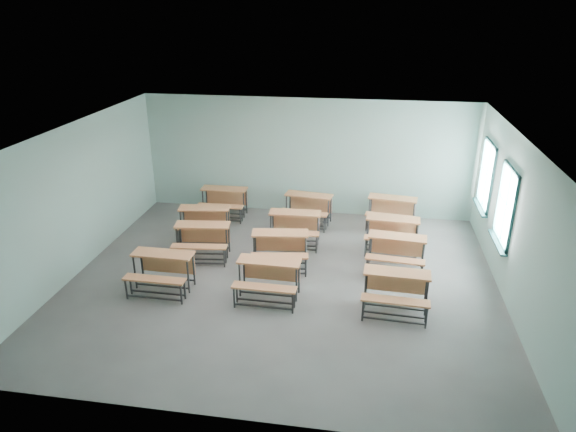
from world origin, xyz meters
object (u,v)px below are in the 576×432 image
object	(u,v)px
desk_unit_r0c1	(268,274)
desk_unit_r1c0	(202,236)
desk_unit_r2c2	(392,230)
desk_unit_r2c0	(204,218)
desk_unit_r3c1	(308,205)
desk_unit_r0c0	(162,267)
desk_unit_r3c0	(224,198)
desk_unit_r1c1	(280,245)
desk_unit_r1c2	(396,249)
desk_unit_r3c2	(392,208)
desk_unit_r0c2	(396,286)
desk_unit_r2c1	(295,224)

from	to	relation	value
desk_unit_r0c1	desk_unit_r1c0	distance (m)	2.39
desk_unit_r1c0	desk_unit_r2c2	size ratio (longest dim) A/B	1.03
desk_unit_r0c1	desk_unit_r2c0	distance (m)	3.31
desk_unit_r0c1	desk_unit_r2c0	world-z (taller)	same
desk_unit_r2c2	desk_unit_r3c1	size ratio (longest dim) A/B	0.96
desk_unit_r0c0	desk_unit_r3c0	size ratio (longest dim) A/B	1.00
desk_unit_r1c1	desk_unit_r3c0	world-z (taller)	same
desk_unit_r0c0	desk_unit_r1c0	size ratio (longest dim) A/B	0.94
desk_unit_r0c0	desk_unit_r1c0	xyz separation A→B (m)	(0.36, 1.55, 0.00)
desk_unit_r1c2	desk_unit_r3c2	world-z (taller)	same
desk_unit_r1c1	desk_unit_r3c2	bearing A→B (deg)	38.73
desk_unit_r1c1	desk_unit_r2c2	distance (m)	2.77
desk_unit_r0c2	desk_unit_r3c2	world-z (taller)	same
desk_unit_r0c2	desk_unit_r2c1	size ratio (longest dim) A/B	1.01
desk_unit_r1c0	desk_unit_r3c0	distance (m)	2.48
desk_unit_r2c2	desk_unit_r3c2	size ratio (longest dim) A/B	0.96
desk_unit_r0c0	desk_unit_r2c0	world-z (taller)	same
desk_unit_r3c1	desk_unit_r0c1	bearing A→B (deg)	-86.68
desk_unit_r3c2	desk_unit_r1c2	bearing A→B (deg)	-81.70
desk_unit_r0c0	desk_unit_r1c2	xyz separation A→B (m)	(4.76, 1.60, 0.00)
desk_unit_r0c0	desk_unit_r1c1	world-z (taller)	same
desk_unit_r3c1	desk_unit_r0c2	bearing A→B (deg)	-53.20
desk_unit_r0c0	desk_unit_r1c1	bearing A→B (deg)	32.70
desk_unit_r0c1	desk_unit_r1c1	world-z (taller)	same
desk_unit_r0c2	desk_unit_r3c1	distance (m)	4.51
desk_unit_r3c0	desk_unit_r2c1	bearing A→B (deg)	-33.69
desk_unit_r1c1	desk_unit_r3c1	xyz separation A→B (m)	(0.31, 2.52, 0.00)
desk_unit_r2c0	desk_unit_r3c0	world-z (taller)	same
desk_unit_r2c2	desk_unit_r2c0	bearing A→B (deg)	-176.09
desk_unit_r1c0	desk_unit_r3c2	world-z (taller)	same
desk_unit_r3c2	desk_unit_r2c2	bearing A→B (deg)	-83.60
desk_unit_r0c2	desk_unit_r3c0	distance (m)	6.09
desk_unit_r0c1	desk_unit_r2c2	xyz separation A→B (m)	(2.49, 2.58, 0.00)
desk_unit_r0c2	desk_unit_r3c0	size ratio (longest dim) A/B	1.03
desk_unit_r1c1	desk_unit_r0c1	bearing A→B (deg)	-97.74
desk_unit_r1c0	desk_unit_r3c2	size ratio (longest dim) A/B	0.99
desk_unit_r2c2	desk_unit_r1c2	bearing A→B (deg)	-83.15
desk_unit_r0c2	desk_unit_r2c2	size ratio (longest dim) A/B	1.00
desk_unit_r0c1	desk_unit_r2c0	bearing A→B (deg)	131.15
desk_unit_r0c0	desk_unit_r3c0	bearing A→B (deg)	88.26
desk_unit_r3c2	desk_unit_r0c0	bearing A→B (deg)	-132.14
desk_unit_r2c1	desk_unit_r3c2	size ratio (longest dim) A/B	0.95
desk_unit_r0c2	desk_unit_r1c2	world-z (taller)	same
desk_unit_r2c0	desk_unit_r3c2	bearing A→B (deg)	9.48
desk_unit_r1c1	desk_unit_r1c0	bearing A→B (deg)	167.17
desk_unit_r1c2	desk_unit_r2c0	distance (m)	4.78
desk_unit_r3c0	desk_unit_r3c1	xyz separation A→B (m)	(2.35, -0.12, 0.00)
desk_unit_r2c0	desk_unit_r2c2	bearing A→B (deg)	-7.40
desk_unit_r0c1	desk_unit_r1c1	size ratio (longest dim) A/B	0.94
desk_unit_r2c2	desk_unit_r2c1	bearing A→B (deg)	-176.61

